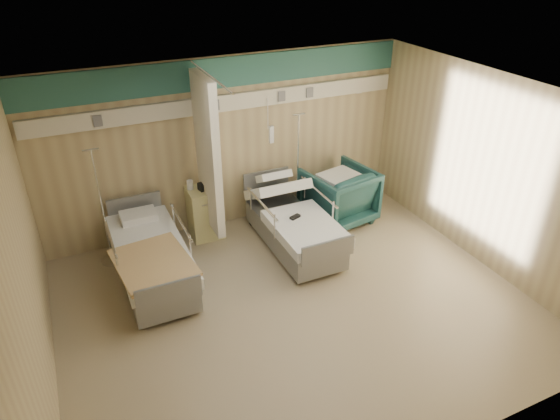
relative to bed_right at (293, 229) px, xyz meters
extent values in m
cube|color=gray|center=(-0.60, -1.30, -0.32)|extent=(6.00, 5.00, 0.00)
cube|color=tan|center=(-0.60, 1.20, 1.08)|extent=(6.00, 0.04, 2.80)
cube|color=tan|center=(-0.60, -3.80, 1.08)|extent=(6.00, 0.04, 2.80)
cube|color=tan|center=(-3.60, -1.30, 1.08)|extent=(0.04, 5.00, 2.80)
cube|color=tan|center=(2.40, -1.30, 1.08)|extent=(0.04, 5.00, 2.80)
cube|color=silver|center=(-0.60, -1.30, 2.48)|extent=(6.00, 5.00, 0.04)
cube|color=#2C6661|center=(-0.60, 1.18, 2.23)|extent=(6.00, 0.04, 0.45)
cube|color=beige|center=(-0.60, 1.15, 1.79)|extent=(5.88, 0.08, 0.25)
cylinder|color=silver|center=(-1.10, 0.30, 2.44)|extent=(0.03, 1.80, 0.03)
cube|color=white|center=(-1.10, 0.65, 1.19)|extent=(0.12, 0.90, 2.35)
cube|color=#D7D086|center=(-1.15, 0.90, 0.11)|extent=(0.50, 0.48, 0.85)
imported|color=#1C4546|center=(1.06, 0.43, 0.16)|extent=(1.18, 1.21, 0.96)
cube|color=white|center=(1.08, 0.45, 0.68)|extent=(0.73, 0.68, 0.07)
cylinder|color=silver|center=(0.50, 0.88, -0.30)|extent=(0.33, 0.33, 0.03)
cylinder|color=silver|center=(0.50, 0.88, 0.61)|extent=(0.03, 0.03, 1.84)
cylinder|color=silver|center=(0.50, 0.88, 1.53)|extent=(0.22, 0.03, 0.03)
cylinder|color=silver|center=(-2.68, 0.79, -0.30)|extent=(0.33, 0.33, 0.03)
cylinder|color=silver|center=(-2.68, 0.79, 0.59)|extent=(0.03, 0.03, 1.82)
cylinder|color=silver|center=(-2.68, 0.79, 1.50)|extent=(0.22, 0.03, 0.03)
cube|color=black|center=(-0.06, -0.17, 0.33)|extent=(0.18, 0.13, 0.04)
cube|color=tan|center=(-2.25, -0.46, 0.33)|extent=(1.02, 1.23, 0.04)
cube|color=black|center=(-1.12, 0.88, 0.59)|extent=(0.23, 0.17, 0.11)
cylinder|color=white|center=(-1.33, 0.99, 0.61)|extent=(0.11, 0.11, 0.15)
camera|label=1|loc=(-2.96, -5.95, 4.09)|focal=32.00mm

